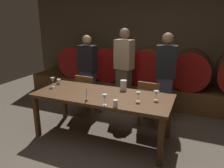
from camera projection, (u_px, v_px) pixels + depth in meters
The scene contains 21 objects.
ground_plane at pixel (111, 151), 3.33m from camera, with size 9.06×9.06×0.00m, color brown.
back_wall at pixel (154, 40), 5.43m from camera, with size 6.97×0.24×2.92m, color brown.
barrel_shelf at pixel (147, 92), 5.30m from camera, with size 6.27×0.90×0.48m, color brown.
wine_barrel_far_left at pixel (80, 60), 5.79m from camera, with size 0.82×0.85×0.82m.
wine_barrel_left at pixel (113, 63), 5.45m from camera, with size 0.82×0.85×0.82m.
wine_barrel_center at pixel (148, 66), 5.12m from camera, with size 0.82×0.85×0.82m.
wine_barrel_right at pixel (191, 69), 4.76m from camera, with size 0.82×0.85×0.82m.
dining_table at pixel (102, 98), 3.52m from camera, with size 2.25×0.93×0.78m.
chair_left at pixel (87, 93), 4.41m from camera, with size 0.42×0.42×0.88m.
chair_right at pixel (150, 101), 3.99m from camera, with size 0.42×0.42×0.88m.
guest_left at pixel (88, 72), 4.79m from camera, with size 0.39×0.25×1.63m.
guest_center at pixel (124, 69), 4.61m from camera, with size 0.43×0.32×1.78m.
guest_right at pixel (165, 77), 4.16m from camera, with size 0.41×0.28×1.72m.
candle_center at pixel (86, 97), 3.22m from camera, with size 0.05×0.05×0.21m.
pitcher at pixel (123, 85), 3.70m from camera, with size 0.11×0.11×0.17m.
wine_glass_far_left at pixel (53, 80), 3.86m from camera, with size 0.07×0.07×0.17m.
wine_glass_center_left at pixel (105, 97), 3.04m from camera, with size 0.07×0.07×0.16m.
wine_glass_center_right at pixel (138, 94), 3.18m from camera, with size 0.07×0.07×0.15m.
wine_glass_far_right at pixel (156, 93), 3.23m from camera, with size 0.08×0.08×0.15m.
cup_left at pixel (59, 81), 4.07m from camera, with size 0.08×0.08×0.09m, color white.
cup_right at pixel (115, 104), 2.98m from camera, with size 0.06×0.06×0.11m, color white.
Camera 1 is at (1.12, -2.66, 1.95)m, focal length 34.50 mm.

